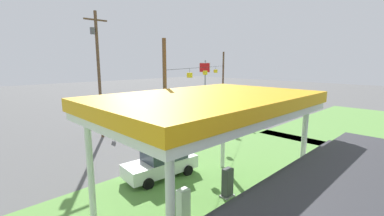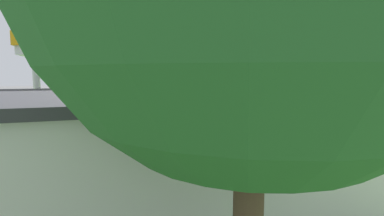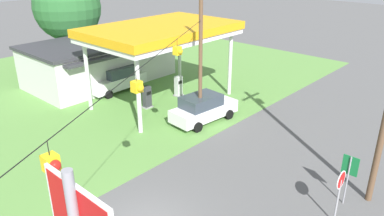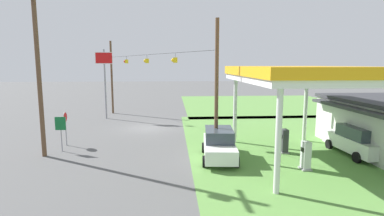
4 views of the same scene
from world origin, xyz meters
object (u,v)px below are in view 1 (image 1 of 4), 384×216
(gas_station_canopy, at_px, (208,105))
(stop_sign_overhead, at_px, (205,78))
(stop_sign_roadside, at_px, (128,116))
(utility_pole_main, at_px, (98,70))
(fuel_pump_near, at_px, (227,184))
(fuel_pump_far, at_px, (183,207))
(car_at_pumps_front, at_px, (162,162))
(route_sign, at_px, (115,120))

(gas_station_canopy, distance_m, stop_sign_overhead, 21.50)
(stop_sign_roadside, xyz_separation_m, utility_pole_main, (2.63, -0.53, 4.77))
(fuel_pump_near, distance_m, stop_sign_roadside, 15.55)
(gas_station_canopy, xyz_separation_m, fuel_pump_near, (-1.62, -0.00, -4.49))
(fuel_pump_far, xyz_separation_m, car_at_pumps_front, (-2.31, -4.53, 0.19))
(route_sign, bearing_deg, fuel_pump_near, 84.53)
(gas_station_canopy, bearing_deg, car_at_pumps_front, -98.64)
(fuel_pump_near, bearing_deg, fuel_pump_far, 0.00)
(stop_sign_overhead, distance_m, route_sign, 13.14)
(fuel_pump_far, xyz_separation_m, stop_sign_roadside, (-6.27, -15.22, 1.04))
(fuel_pump_far, height_order, stop_sign_overhead, stop_sign_overhead)
(fuel_pump_far, relative_size, stop_sign_overhead, 0.22)
(car_at_pumps_front, height_order, stop_sign_overhead, stop_sign_overhead)
(route_sign, bearing_deg, stop_sign_roadside, -171.96)
(fuel_pump_near, relative_size, route_sign, 0.68)
(gas_station_canopy, relative_size, fuel_pump_far, 6.46)
(route_sign, bearing_deg, stop_sign_overhead, 178.58)
(stop_sign_overhead, height_order, route_sign, stop_sign_overhead)
(fuel_pump_near, relative_size, fuel_pump_far, 1.00)
(stop_sign_overhead, bearing_deg, route_sign, -1.42)
(gas_station_canopy, bearing_deg, fuel_pump_near, -179.95)
(fuel_pump_far, distance_m, utility_pole_main, 17.17)
(car_at_pumps_front, xyz_separation_m, utility_pole_main, (-1.32, -11.21, 5.62))
(car_at_pumps_front, bearing_deg, stop_sign_overhead, -140.75)
(fuel_pump_near, height_order, stop_sign_roadside, stop_sign_roadside)
(stop_sign_roadside, bearing_deg, car_at_pumps_front, -110.32)
(gas_station_canopy, relative_size, utility_pole_main, 0.89)
(stop_sign_overhead, bearing_deg, gas_station_canopy, 43.08)
(car_at_pumps_front, bearing_deg, route_sign, -97.57)
(fuel_pump_far, bearing_deg, gas_station_canopy, 179.95)
(gas_station_canopy, height_order, stop_sign_roadside, gas_station_canopy)
(stop_sign_overhead, bearing_deg, stop_sign_roadside, -2.78)
(fuel_pump_near, xyz_separation_m, stop_sign_roadside, (-3.02, -15.22, 1.04))
(fuel_pump_near, height_order, stop_sign_overhead, stop_sign_overhead)
(fuel_pump_near, bearing_deg, route_sign, -95.47)
(fuel_pump_far, height_order, route_sign, route_sign)
(stop_sign_overhead, relative_size, utility_pole_main, 0.63)
(utility_pole_main, bearing_deg, fuel_pump_near, 88.59)
(utility_pole_main, bearing_deg, stop_sign_overhead, 175.55)
(fuel_pump_near, height_order, utility_pole_main, utility_pole_main)
(car_at_pumps_front, relative_size, stop_sign_overhead, 0.65)
(gas_station_canopy, height_order, utility_pole_main, utility_pole_main)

